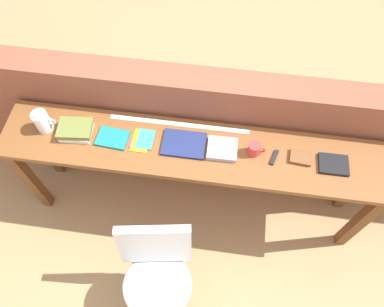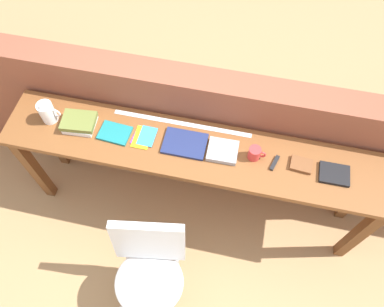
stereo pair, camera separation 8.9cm
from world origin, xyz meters
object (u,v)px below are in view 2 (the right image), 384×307
Objects in this scene: multitool_folded at (275,163)px; chair_white_moulded at (149,268)px; pitcher_white at (48,112)px; pamphlet_pile_colourful at (144,136)px; mug at (255,153)px; book_open_centre at (185,143)px; leather_journal_brown at (301,165)px; book_stack_leftmost at (79,123)px; book_repair_rightmost at (334,174)px; magazine_cycling at (115,133)px.

chair_white_moulded is at bearing -132.26° from multitool_folded.
pamphlet_pile_colourful is (0.64, -0.00, -0.07)m from pitcher_white.
chair_white_moulded is 0.97m from mug.
book_open_centre is 0.73m from leather_journal_brown.
chair_white_moulded is 3.26× the size of book_open_centre.
pitcher_white is 0.21m from book_stack_leftmost.
mug reaches higher than book_repair_rightmost.
pitcher_white is 1.48m from multitool_folded.
book_stack_leftmost is 0.24m from magazine_cycling.
book_stack_leftmost is 1.14m from mug.
book_stack_leftmost is (0.21, -0.01, -0.04)m from pitcher_white.
book_repair_rightmost is at bearing 4.17° from magazine_cycling.
mug is at bearing 54.86° from chair_white_moulded.
book_open_centre is at bearing -179.78° from mug.
pitcher_white reaches higher than magazine_cycling.
pitcher_white is at bearing 178.90° from book_repair_rightmost.
magazine_cycling is at bearing -2.62° from pitcher_white.
chair_white_moulded is 4.85× the size of pitcher_white.
pitcher_white is at bearing 179.15° from multitool_folded.
book_repair_rightmost is (1.63, -0.02, -0.02)m from book_stack_leftmost.
multitool_folded is (1.27, -0.01, -0.03)m from book_stack_leftmost.
pitcher_white is 1.05× the size of pamphlet_pile_colourful.
pamphlet_pile_colourful is (0.19, 0.02, -0.00)m from magazine_cycling.
magazine_cycling is 1.39m from book_repair_rightmost.
mug is at bearing 177.10° from book_repair_rightmost.
book_open_centre is at bearing -0.22° from pitcher_white.
pamphlet_pile_colourful is 0.64× the size of book_open_centre.
book_stack_leftmost reaches higher than leather_journal_brown.
multitool_folded reaches higher than chair_white_moulded.
multitool_folded is at bearing -0.85° from pitcher_white.
leather_journal_brown is at bearing 7.01° from multitool_folded.
chair_white_moulded is at bearing -74.52° from pamphlet_pile_colourful.
leather_journal_brown is (0.80, 0.73, 0.37)m from chair_white_moulded.
book_open_centre is at bearing 0.28° from pamphlet_pile_colourful.
mug is 0.29m from leather_journal_brown.
pitcher_white is 0.93× the size of magazine_cycling.
mug is (0.51, 0.73, 0.40)m from chair_white_moulded.
pamphlet_pile_colourful is at bearing -179.53° from book_open_centre.
chair_white_moulded reaches higher than pamphlet_pile_colourful.
multitool_folded is at bearing -1.66° from book_open_centre.
chair_white_moulded is at bearing -125.14° from mug.
book_stack_leftmost is at bearing -175.25° from leather_journal_brown.
book_repair_rightmost is at bearing -1.04° from book_open_centre.
book_stack_leftmost is (-0.63, 0.72, 0.39)m from chair_white_moulded.
leather_journal_brown is (1.64, -0.00, -0.07)m from pitcher_white.
book_repair_rightmost reaches higher than pamphlet_pile_colourful.
leather_journal_brown is at bearing -0.08° from mug.
book_stack_leftmost reaches higher than multitool_folded.
book_repair_rightmost is (1.84, -0.02, -0.07)m from pitcher_white.
book_repair_rightmost is at bearing -1.49° from leather_journal_brown.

